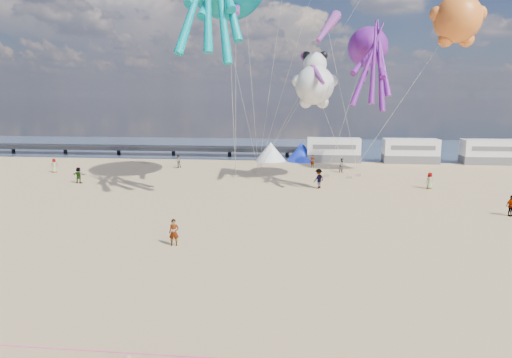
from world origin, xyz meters
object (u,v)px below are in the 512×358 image
beachgoer_7 (178,161)px  beachgoer_4 (79,175)px  motorhome_1 (411,151)px  sandbag_c (349,178)px  beachgoer_0 (430,181)px  motorhome_2 (490,152)px  windsock_mid (327,28)px  sandbag_e (259,172)px  kite_octopus_purple (368,47)px  sandbag_b (326,176)px  beachgoer_5 (313,161)px  tent_blue (302,152)px  motorhome_0 (333,150)px  sandbag_d (358,175)px  windsock_right (314,69)px  beachgoer_2 (319,179)px  tent_white (271,151)px  standing_person (174,232)px  beachgoer_6 (54,166)px  kite_teddy_orange (458,19)px  beachgoer_1 (342,165)px  kite_panda (315,85)px  windsock_left (236,6)px  beachgoer_3 (511,206)px

beachgoer_7 → beachgoer_4: bearing=8.5°
motorhome_1 → sandbag_c: 14.77m
beachgoer_0 → sandbag_c: (-6.73, 4.43, -0.64)m
motorhome_2 → windsock_mid: bearing=-140.2°
motorhome_2 → sandbag_e: 29.21m
beachgoer_0 → kite_octopus_purple: (-5.79, 1.73, 11.88)m
sandbag_b → windsock_mid: 15.22m
beachgoer_7 → beachgoer_5: bearing=139.6°
tent_blue → sandbag_e: 10.54m
beachgoer_0 → sandbag_b: beachgoer_0 is taller
sandbag_c → windsock_mid: 15.21m
sandbag_e → windsock_mid: windsock_mid is taller
motorhome_0 → sandbag_d: size_ratio=13.20×
sandbag_c → windsock_right: (-3.89, -3.56, 10.60)m
tent_blue → beachgoer_2: size_ratio=2.22×
tent_blue → windsock_right: windsock_right is taller
tent_white → beachgoer_7: bearing=-145.7°
standing_person → beachgoer_6: beachgoer_6 is taller
motorhome_2 → beachgoer_0: (-11.38, -16.35, -0.75)m
sandbag_e → kite_teddy_orange: kite_teddy_orange is taller
motorhome_0 → motorhome_1: same height
sandbag_e → beachgoer_0: bearing=-23.1°
beachgoer_1 → beachgoer_6: size_ratio=1.02×
kite_panda → sandbag_d: bearing=26.2°
sandbag_c → beachgoer_6: bearing=179.3°
motorhome_2 → motorhome_0: bearing=180.0°
tent_white → beachgoer_5: size_ratio=2.62×
motorhome_0 → motorhome_2: same height
tent_blue → windsock_mid: windsock_mid is taller
kite_panda → windsock_mid: size_ratio=0.92×
sandbag_e → standing_person: bearing=-95.3°
tent_white → kite_panda: (5.12, -14.94, 8.06)m
sandbag_d → windsock_right: size_ratio=0.09×
motorhome_2 → sandbag_d: bearing=-148.5°
sandbag_b → windsock_left: 19.07m
sandbag_b → kite_panda: 9.98m
kite_panda → beachgoer_6: bearing=156.2°
tent_blue → beachgoer_6: 29.22m
beachgoer_1 → beachgoer_0: bearing=-78.7°
beachgoer_2 → motorhome_1: bearing=-169.8°
tent_blue → sandbag_e: tent_blue is taller
motorhome_1 → kite_octopus_purple: (-7.67, -14.62, 11.13)m
beachgoer_3 → windsock_mid: 20.02m
beachgoer_0 → sandbag_c: bearing=-64.9°
beachgoer_5 → kite_octopus_purple: (4.54, -9.36, 11.87)m
beachgoer_2 → beachgoer_4: bearing=-45.4°
standing_person → beachgoer_1: bearing=57.8°
beachgoer_4 → kite_panda: (22.36, 2.15, 8.48)m
kite_teddy_orange → windsock_right: size_ratio=1.32×
beachgoer_5 → sandbag_d: 7.00m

